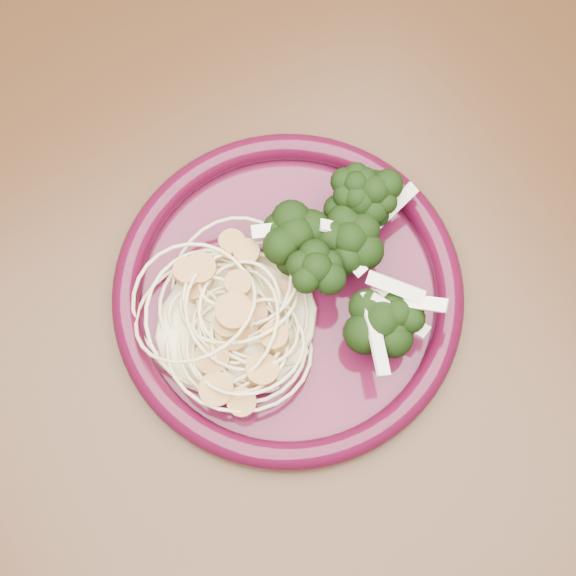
# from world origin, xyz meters

# --- Properties ---
(dining_table) EXTENTS (1.20, 0.80, 0.75)m
(dining_table) POSITION_xyz_m (0.00, 0.00, 0.65)
(dining_table) COLOR #472814
(dining_table) RESTS_ON ground
(dinner_plate) EXTENTS (0.27, 0.27, 0.02)m
(dinner_plate) POSITION_xyz_m (0.12, -0.02, 0.76)
(dinner_plate) COLOR #450C21
(dinner_plate) RESTS_ON dining_table
(spaghetti_pile) EXTENTS (0.12, 0.11, 0.03)m
(spaghetti_pile) POSITION_xyz_m (0.07, -0.02, 0.77)
(spaghetti_pile) COLOR beige
(spaghetti_pile) RESTS_ON dinner_plate
(scallop_cluster) EXTENTS (0.13, 0.13, 0.04)m
(scallop_cluster) POSITION_xyz_m (0.07, -0.02, 0.80)
(scallop_cluster) COLOR #C38B44
(scallop_cluster) RESTS_ON spaghetti_pile
(broccoli_pile) EXTENTS (0.10, 0.16, 0.05)m
(broccoli_pile) POSITION_xyz_m (0.17, -0.02, 0.78)
(broccoli_pile) COLOR black
(broccoli_pile) RESTS_ON dinner_plate
(onion_garnish) EXTENTS (0.07, 0.10, 0.05)m
(onion_garnish) POSITION_xyz_m (0.17, -0.02, 0.81)
(onion_garnish) COLOR white
(onion_garnish) RESTS_ON broccoli_pile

